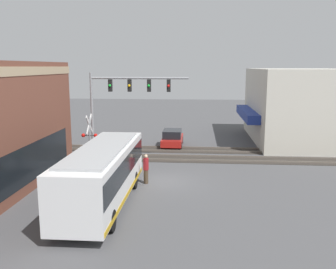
# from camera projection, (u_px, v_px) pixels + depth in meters

# --- Properties ---
(ground_plane) EXTENTS (120.00, 120.00, 0.00)m
(ground_plane) POSITION_uv_depth(u_px,v_px,m) (164.00, 181.00, 23.72)
(ground_plane) COLOR #4C4C4F
(shop_building) EXTENTS (13.66, 9.80, 6.96)m
(shop_building) POSITION_uv_depth(u_px,v_px,m) (298.00, 105.00, 36.23)
(shop_building) COLOR beige
(shop_building) RESTS_ON ground
(city_bus) EXTENTS (10.01, 2.59, 3.12)m
(city_bus) POSITION_uv_depth(u_px,v_px,m) (103.00, 173.00, 19.41)
(city_bus) COLOR white
(city_bus) RESTS_ON ground
(traffic_signal_gantry) EXTENTS (0.42, 7.37, 6.73)m
(traffic_signal_gantry) POSITION_uv_depth(u_px,v_px,m) (123.00, 95.00, 27.83)
(traffic_signal_gantry) COLOR gray
(traffic_signal_gantry) RESTS_ON ground
(crossing_signal) EXTENTS (1.41, 1.18, 3.81)m
(crossing_signal) POSITION_uv_depth(u_px,v_px,m) (90.00, 135.00, 26.88)
(crossing_signal) COLOR gray
(crossing_signal) RESTS_ON ground
(rail_track_near) EXTENTS (2.60, 60.00, 0.15)m
(rail_track_near) POSITION_uv_depth(u_px,v_px,m) (171.00, 158.00, 29.60)
(rail_track_near) COLOR #332D28
(rail_track_near) RESTS_ON ground
(rail_track_far) EXTENTS (2.60, 60.00, 0.15)m
(rail_track_far) POSITION_uv_depth(u_px,v_px,m) (174.00, 149.00, 32.74)
(rail_track_far) COLOR #332D28
(rail_track_far) RESTS_ON ground
(parked_car_red) EXTENTS (4.25, 1.82, 1.52)m
(parked_car_red) POSITION_uv_depth(u_px,v_px,m) (172.00, 139.00, 34.08)
(parked_car_red) COLOR #B21E19
(parked_car_red) RESTS_ON ground
(pedestrian_at_crossing) EXTENTS (0.34, 0.34, 1.76)m
(pedestrian_at_crossing) POSITION_uv_depth(u_px,v_px,m) (107.00, 157.00, 26.29)
(pedestrian_at_crossing) COLOR black
(pedestrian_at_crossing) RESTS_ON ground
(pedestrian_near_bus) EXTENTS (0.34, 0.34, 1.85)m
(pedestrian_near_bus) POSITION_uv_depth(u_px,v_px,m) (146.00, 169.00, 23.12)
(pedestrian_near_bus) COLOR #473828
(pedestrian_near_bus) RESTS_ON ground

